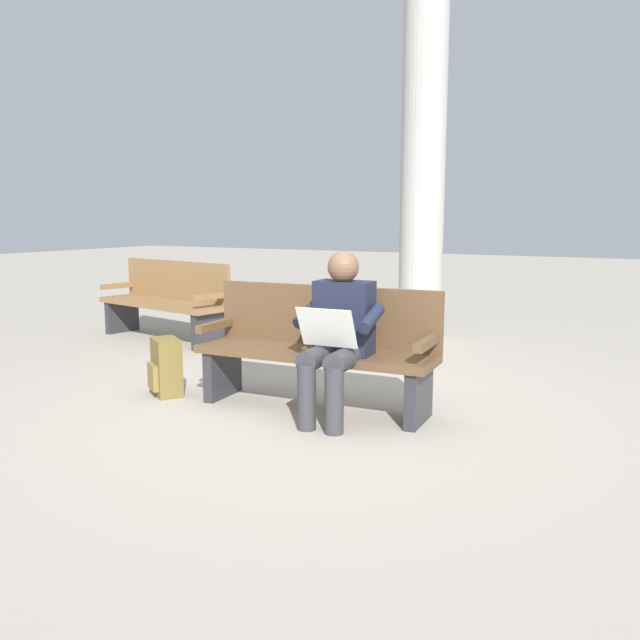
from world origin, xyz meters
name	(u,v)px	position (x,y,z in m)	size (l,w,h in m)	color
ground_plane	(314,409)	(0.00, 0.00, 0.00)	(40.00, 40.00, 0.00)	#A89E8E
bench_near	(318,347)	(0.00, -0.07, 0.46)	(1.83, 0.58, 0.90)	brown
person_seated	(338,332)	(-0.27, 0.15, 0.63)	(0.59, 0.59, 1.18)	#1E2338
backpack	(166,367)	(1.22, 0.23, 0.22)	(0.35, 0.33, 0.46)	brown
bench_far	(167,300)	(2.86, -1.65, 0.46)	(1.86, 0.81, 0.90)	olive
support_pillar	(423,176)	(0.32, -3.17, 1.88)	(0.50, 0.50, 3.75)	#B2AFA8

